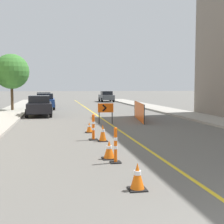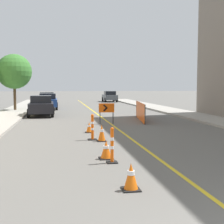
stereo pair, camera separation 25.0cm
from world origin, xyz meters
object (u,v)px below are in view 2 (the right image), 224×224
arrow_barricade_primary (106,109)px  parked_car_curb_mid (48,101)px  traffic_cone_fourth (89,127)px  traffic_cone_nearest (131,177)px  delineator_post_front (112,148)px  parked_car_curb_near (41,106)px  traffic_cone_third (102,133)px  street_tree_left_near (14,72)px  parked_car_curb_far (47,99)px  parked_car_opposite_side (110,96)px  delineator_post_rear (92,129)px  traffic_cone_second (106,150)px

arrow_barricade_primary → parked_car_curb_mid: size_ratio=0.29×
arrow_barricade_primary → traffic_cone_fourth: bearing=-108.9°
traffic_cone_nearest → delineator_post_front: 2.50m
parked_car_curb_near → parked_car_curb_mid: bearing=86.3°
traffic_cone_third → street_tree_left_near: (-5.76, 16.81, 3.28)m
traffic_cone_fourth → parked_car_curb_far: (-2.89, 22.47, 0.54)m
parked_car_opposite_side → parked_car_curb_far: bearing=-137.4°
traffic_cone_third → delineator_post_rear: size_ratio=0.64×
traffic_cone_nearest → traffic_cone_fourth: (-0.10, 8.76, -0.04)m
delineator_post_front → parked_car_curb_far: size_ratio=0.25×
traffic_cone_third → delineator_post_front: size_ratio=0.66×
traffic_cone_third → delineator_post_rear: bearing=130.7°
arrow_barricade_primary → delineator_post_front: bearing=-94.6°
parked_car_curb_far → parked_car_opposite_side: (8.86, 8.23, 0.00)m
traffic_cone_nearest → parked_car_curb_far: parked_car_curb_far is taller
traffic_cone_second → parked_car_curb_mid: parked_car_curb_mid is taller
delineator_post_rear → arrow_barricade_primary: 5.84m
delineator_post_rear → parked_car_curb_near: (-2.77, 11.51, 0.32)m
parked_car_curb_far → parked_car_opposite_side: bearing=42.5°
traffic_cone_nearest → parked_car_opposite_side: parked_car_opposite_side is taller
traffic_cone_second → street_tree_left_near: (-5.47, 19.96, 3.34)m
traffic_cone_second → delineator_post_front: delineator_post_front is taller
traffic_cone_third → delineator_post_front: bearing=-92.9°
parked_car_curb_far → delineator_post_front: bearing=-84.4°
traffic_cone_nearest → parked_car_opposite_side: (5.87, 39.47, 0.50)m
parked_car_curb_near → parked_car_curb_mid: same height
delineator_post_rear → parked_car_curb_far: size_ratio=0.26×
parked_car_curb_near → traffic_cone_fourth: bearing=-74.9°
parked_car_curb_mid → parked_car_curb_far: same height
traffic_cone_second → parked_car_curb_mid: size_ratio=0.13×
traffic_cone_fourth → delineator_post_rear: size_ratio=0.47×
arrow_barricade_primary → delineator_post_rear: bearing=-101.6°
delineator_post_front → parked_car_curb_far: 28.90m
delineator_post_rear → traffic_cone_second: bearing=-89.0°
traffic_cone_second → parked_car_curb_near: size_ratio=0.13×
traffic_cone_third → street_tree_left_near: bearing=108.9°
parked_car_curb_far → traffic_cone_second: bearing=-84.5°
traffic_cone_third → parked_car_curb_mid: size_ratio=0.17×
traffic_cone_nearest → delineator_post_front: delineator_post_front is taller
traffic_cone_third → parked_car_curb_far: (-3.18, 25.03, 0.45)m
delineator_post_rear → traffic_cone_fourth: bearing=88.3°
delineator_post_front → arrow_barricade_primary: size_ratio=0.86×
parked_car_opposite_side → street_tree_left_near: street_tree_left_near is taller
arrow_barricade_primary → parked_car_curb_far: size_ratio=0.29×
traffic_cone_third → delineator_post_rear: 0.54m
traffic_cone_third → parked_car_curb_mid: bearing=98.5°
parked_car_opposite_side → parked_car_curb_mid: bearing=-121.4°
traffic_cone_second → arrow_barricade_primary: bearing=81.4°
traffic_cone_fourth → parked_car_opposite_side: 31.29m
traffic_cone_nearest → parked_car_curb_near: parked_car_curb_near is taller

